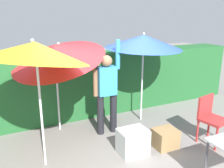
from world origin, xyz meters
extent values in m
plane|color=gray|center=(0.00, 0.00, 0.00)|extent=(24.00, 24.00, 0.00)
cube|color=#23602D|center=(0.00, 1.66, 0.73)|extent=(8.00, 0.70, 1.45)
cylinder|color=silver|center=(-1.36, -0.05, 0.85)|extent=(0.04, 0.04, 1.70)
cone|color=yellow|center=(-1.37, -0.03, 1.84)|extent=(1.64, 1.62, 0.65)
sphere|color=silver|center=(-1.39, -0.01, 2.00)|extent=(0.05, 0.05, 0.05)
cylinder|color=silver|center=(0.96, 0.78, 0.82)|extent=(0.04, 0.04, 1.64)
cone|color=blue|center=(0.96, 0.78, 1.78)|extent=(1.63, 1.64, 0.35)
sphere|color=silver|center=(0.97, 0.78, 1.95)|extent=(0.05, 0.05, 0.05)
cylinder|color=silver|center=(-0.85, 1.09, 0.74)|extent=(0.04, 0.04, 1.48)
cone|color=red|center=(-0.82, 1.05, 1.63)|extent=(1.94, 1.87, 1.07)
sphere|color=silver|center=(-0.79, 1.01, 1.81)|extent=(0.05, 0.05, 0.05)
cylinder|color=black|center=(0.14, 0.53, 0.41)|extent=(0.14, 0.14, 0.82)
cylinder|color=black|center=(-0.14, 0.55, 0.41)|extent=(0.14, 0.14, 0.82)
cube|color=#338EC6|center=(0.00, 0.54, 1.10)|extent=(0.37, 0.24, 0.56)
sphere|color=#8C6647|center=(0.00, 0.54, 1.49)|extent=(0.22, 0.22, 0.22)
cylinder|color=#338EC6|center=(0.23, 0.53, 1.60)|extent=(0.09, 0.09, 0.56)
cylinder|color=#8C6647|center=(-0.23, 0.56, 1.08)|extent=(0.09, 0.09, 0.52)
cylinder|color=#B72D2D|center=(1.47, -0.91, 0.22)|extent=(0.04, 0.04, 0.44)
cylinder|color=#B72D2D|center=(1.39, -0.54, 0.22)|extent=(0.04, 0.04, 0.44)
cylinder|color=#B72D2D|center=(1.76, -0.46, 0.22)|extent=(0.04, 0.04, 0.44)
cube|color=#B72D2D|center=(1.62, -0.69, 0.47)|extent=(0.52, 0.52, 0.05)
cube|color=#B72D2D|center=(1.57, -0.49, 0.69)|extent=(0.44, 0.13, 0.40)
cube|color=silver|center=(0.09, -0.36, 0.22)|extent=(0.49, 0.38, 0.44)
cube|color=#9E7A4C|center=(0.73, -0.43, 0.17)|extent=(0.42, 0.35, 0.34)
cylinder|color=#4C4C51|center=(0.58, -1.52, 0.36)|extent=(0.04, 0.04, 0.71)
camera|label=1|loc=(-1.85, -3.62, 2.38)|focal=39.21mm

